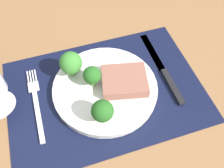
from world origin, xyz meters
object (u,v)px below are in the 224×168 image
at_px(plate, 105,88).
at_px(steak, 124,81).
at_px(knife, 164,72).
at_px(fork, 36,102).

xyz_separation_m(plate, steak, (0.04, -0.01, 0.02)).
height_order(plate, knife, plate).
xyz_separation_m(plate, fork, (-0.15, 0.01, -0.01)).
bearing_deg(plate, knife, 2.03).
distance_m(plate, knife, 0.15).
relative_size(plate, knife, 1.03).
bearing_deg(fork, steak, -4.06).
bearing_deg(steak, fork, 174.04).
bearing_deg(steak, knife, 6.26).
height_order(fork, knife, knife).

